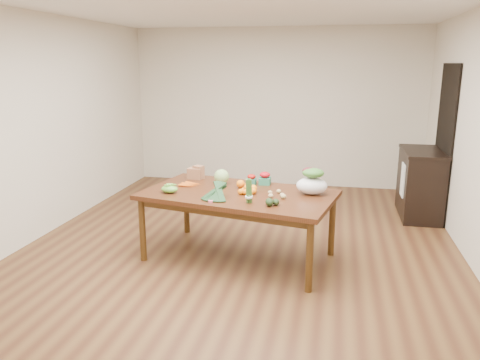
% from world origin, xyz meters
% --- Properties ---
extents(floor, '(6.00, 6.00, 0.00)m').
position_xyz_m(floor, '(0.00, 0.00, 0.00)').
color(floor, brown).
rests_on(floor, ground).
extents(ceiling, '(5.00, 6.00, 0.02)m').
position_xyz_m(ceiling, '(0.00, 0.00, 2.70)').
color(ceiling, white).
rests_on(ceiling, room_walls).
extents(room_walls, '(5.02, 6.02, 2.70)m').
position_xyz_m(room_walls, '(0.00, 0.00, 1.35)').
color(room_walls, beige).
rests_on(room_walls, floor).
extents(dining_table, '(2.19, 1.50, 0.75)m').
position_xyz_m(dining_table, '(0.04, -0.37, 0.38)').
color(dining_table, '#441F10').
rests_on(dining_table, floor).
extents(doorway_dark, '(0.02, 1.00, 2.10)m').
position_xyz_m(doorway_dark, '(2.48, 1.60, 1.05)').
color(doorway_dark, black).
rests_on(doorway_dark, floor).
extents(cabinet, '(0.52, 1.02, 0.94)m').
position_xyz_m(cabinet, '(2.22, 1.58, 0.47)').
color(cabinet, black).
rests_on(cabinet, floor).
extents(dish_towel, '(0.02, 0.28, 0.45)m').
position_xyz_m(dish_towel, '(1.96, 1.40, 0.55)').
color(dish_towel, white).
rests_on(dish_towel, cabinet).
extents(paper_bag, '(0.26, 0.23, 0.16)m').
position_xyz_m(paper_bag, '(-0.59, 0.12, 0.83)').
color(paper_bag, '#8E5E3F').
rests_on(paper_bag, dining_table).
extents(cabbage, '(0.17, 0.17, 0.17)m').
position_xyz_m(cabbage, '(-0.23, -0.06, 0.84)').
color(cabbage, '#9EC471').
rests_on(cabbage, dining_table).
extents(strawberry_basket_a, '(0.12, 0.12, 0.09)m').
position_xyz_m(strawberry_basket_a, '(0.11, -0.01, 0.80)').
color(strawberry_basket_a, '#AC190B').
rests_on(strawberry_basket_a, dining_table).
extents(strawberry_basket_b, '(0.15, 0.15, 0.11)m').
position_xyz_m(strawberry_basket_b, '(0.26, 0.02, 0.81)').
color(strawberry_basket_b, red).
rests_on(strawberry_basket_b, dining_table).
extents(orange_a, '(0.09, 0.09, 0.09)m').
position_xyz_m(orange_a, '(0.02, -0.19, 0.80)').
color(orange_a, orange).
rests_on(orange_a, dining_table).
extents(orange_b, '(0.08, 0.08, 0.08)m').
position_xyz_m(orange_b, '(0.12, -0.24, 0.79)').
color(orange_b, '#FF580F').
rests_on(orange_b, dining_table).
extents(orange_c, '(0.08, 0.08, 0.08)m').
position_xyz_m(orange_c, '(0.19, -0.33, 0.79)').
color(orange_c, orange).
rests_on(orange_c, dining_table).
extents(mandarin_cluster, '(0.21, 0.21, 0.10)m').
position_xyz_m(mandarin_cluster, '(0.13, -0.42, 0.80)').
color(mandarin_cluster, '#E7560E').
rests_on(mandarin_cluster, dining_table).
extents(carrots, '(0.25, 0.23, 0.03)m').
position_xyz_m(carrots, '(-0.56, -0.20, 0.76)').
color(carrots, orange).
rests_on(carrots, dining_table).
extents(snap_pea_bag, '(0.18, 0.14, 0.08)m').
position_xyz_m(snap_pea_bag, '(-0.68, -0.54, 0.79)').
color(snap_pea_bag, '#74B93E').
rests_on(snap_pea_bag, dining_table).
extents(kale_bunch, '(0.39, 0.46, 0.16)m').
position_xyz_m(kale_bunch, '(-0.14, -0.70, 0.83)').
color(kale_bunch, '#16311E').
rests_on(kale_bunch, dining_table).
extents(asparagus_bundle, '(0.10, 0.13, 0.26)m').
position_xyz_m(asparagus_bundle, '(0.22, -0.74, 0.88)').
color(asparagus_bundle, '#4B863D').
rests_on(asparagus_bundle, dining_table).
extents(potato_a, '(0.05, 0.04, 0.04)m').
position_xyz_m(potato_a, '(0.38, -0.38, 0.77)').
color(potato_a, tan).
rests_on(potato_a, dining_table).
extents(potato_b, '(0.05, 0.05, 0.05)m').
position_xyz_m(potato_b, '(0.41, -0.51, 0.77)').
color(potato_b, tan).
rests_on(potato_b, dining_table).
extents(potato_c, '(0.05, 0.04, 0.04)m').
position_xyz_m(potato_c, '(0.52, -0.46, 0.77)').
color(potato_c, tan).
rests_on(potato_c, dining_table).
extents(potato_d, '(0.05, 0.04, 0.04)m').
position_xyz_m(potato_d, '(0.47, -0.32, 0.77)').
color(potato_d, '#D1C378').
rests_on(potato_d, dining_table).
extents(potato_e, '(0.06, 0.05, 0.05)m').
position_xyz_m(potato_e, '(0.54, -0.52, 0.77)').
color(potato_e, tan).
rests_on(potato_e, dining_table).
extents(avocado_a, '(0.11, 0.13, 0.08)m').
position_xyz_m(avocado_a, '(0.44, -0.79, 0.79)').
color(avocado_a, black).
rests_on(avocado_a, dining_table).
extents(avocado_b, '(0.09, 0.11, 0.06)m').
position_xyz_m(avocado_b, '(0.49, -0.76, 0.78)').
color(avocado_b, black).
rests_on(avocado_b, dining_table).
extents(salad_bag, '(0.37, 0.31, 0.25)m').
position_xyz_m(salad_bag, '(0.81, -0.28, 0.88)').
color(salad_bag, white).
rests_on(salad_bag, dining_table).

